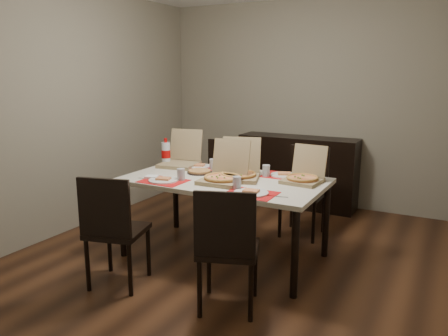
{
  "coord_description": "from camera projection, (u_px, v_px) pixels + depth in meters",
  "views": [
    {
      "loc": [
        1.74,
        -3.5,
        1.7
      ],
      "look_at": [
        -0.07,
        -0.1,
        0.85
      ],
      "focal_mm": 35.0,
      "sensor_mm": 36.0,
      "label": 1
    }
  ],
  "objects": [
    {
      "name": "ground",
      "position": [
        235.0,
        254.0,
        4.18
      ],
      "size": [
        3.8,
        4.0,
        0.02
      ],
      "primitive_type": "cube",
      "color": "#472815",
      "rests_on": "ground"
    },
    {
      "name": "room_walls",
      "position": [
        257.0,
        68.0,
        4.18
      ],
      "size": [
        3.84,
        4.02,
        2.62
      ],
      "color": "gray",
      "rests_on": "ground"
    },
    {
      "name": "sideboard",
      "position": [
        297.0,
        171.0,
        5.62
      ],
      "size": [
        1.5,
        0.4,
        0.9
      ],
      "primitive_type": "cube",
      "color": "black",
      "rests_on": "ground"
    },
    {
      "name": "dining_table",
      "position": [
        224.0,
        186.0,
        3.98
      ],
      "size": [
        1.8,
        1.0,
        0.75
      ],
      "color": "beige",
      "rests_on": "ground"
    },
    {
      "name": "chair_near_left",
      "position": [
        113.0,
        227.0,
        3.42
      ],
      "size": [
        0.51,
        0.51,
        0.93
      ],
      "color": "black",
      "rests_on": "ground"
    },
    {
      "name": "chair_near_right",
      "position": [
        227.0,
        245.0,
        3.06
      ],
      "size": [
        0.54,
        0.54,
        0.93
      ],
      "color": "black",
      "rests_on": "ground"
    },
    {
      "name": "chair_far_left",
      "position": [
        222.0,
        177.0,
        5.05
      ],
      "size": [
        0.48,
        0.48,
        0.93
      ],
      "color": "black",
      "rests_on": "ground"
    },
    {
      "name": "chair_far_right",
      "position": [
        305.0,
        187.0,
        4.62
      ],
      "size": [
        0.42,
        0.42,
        0.93
      ],
      "color": "black",
      "rests_on": "ground"
    },
    {
      "name": "setting_near_left",
      "position": [
        166.0,
        179.0,
        3.89
      ],
      "size": [
        0.47,
        0.3,
        0.11
      ],
      "color": "red",
      "rests_on": "dining_table"
    },
    {
      "name": "setting_near_right",
      "position": [
        248.0,
        190.0,
        3.5
      ],
      "size": [
        0.5,
        0.3,
        0.11
      ],
      "color": "red",
      "rests_on": "dining_table"
    },
    {
      "name": "setting_far_left",
      "position": [
        201.0,
        166.0,
        4.42
      ],
      "size": [
        0.48,
        0.3,
        0.11
      ],
      "color": "red",
      "rests_on": "dining_table"
    },
    {
      "name": "setting_far_right",
      "position": [
        280.0,
        174.0,
        4.06
      ],
      "size": [
        0.43,
        0.3,
        0.11
      ],
      "color": "red",
      "rests_on": "dining_table"
    },
    {
      "name": "napkin_loose",
      "position": [
        218.0,
        180.0,
        3.89
      ],
      "size": [
        0.16,
        0.16,
        0.02
      ],
      "primitive_type": "cube",
      "rotation": [
        0.0,
        0.0,
        0.86
      ],
      "color": "white",
      "rests_on": "dining_table"
    },
    {
      "name": "pizza_box_center",
      "position": [
        224.0,
        176.0,
        3.84
      ],
      "size": [
        0.37,
        0.4,
        0.36
      ],
      "color": "olive",
      "rests_on": "dining_table"
    },
    {
      "name": "pizza_box_right",
      "position": [
        304.0,
        176.0,
        3.84
      ],
      "size": [
        0.34,
        0.37,
        0.31
      ],
      "color": "olive",
      "rests_on": "dining_table"
    },
    {
      "name": "pizza_box_left",
      "position": [
        181.0,
        160.0,
        4.52
      ],
      "size": [
        0.41,
        0.44,
        0.36
      ],
      "color": "olive",
      "rests_on": "dining_table"
    },
    {
      "name": "pizza_box_extra",
      "position": [
        239.0,
        172.0,
        3.96
      ],
      "size": [
        0.46,
        0.48,
        0.36
      ],
      "color": "olive",
      "rests_on": "dining_table"
    },
    {
      "name": "faina_plate",
      "position": [
        200.0,
        172.0,
        4.19
      ],
      "size": [
        0.24,
        0.24,
        0.03
      ],
      "color": "black",
      "rests_on": "dining_table"
    },
    {
      "name": "dip_bowl",
      "position": [
        234.0,
        175.0,
        4.06
      ],
      "size": [
        0.13,
        0.13,
        0.03
      ],
      "primitive_type": "imported",
      "rotation": [
        0.0,
        0.0,
        -0.09
      ],
      "color": "white",
      "rests_on": "dining_table"
    },
    {
      "name": "soda_bottle",
      "position": [
        166.0,
        153.0,
        4.56
      ],
      "size": [
        0.09,
        0.09,
        0.28
      ],
      "color": "silver",
      "rests_on": "dining_table"
    }
  ]
}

